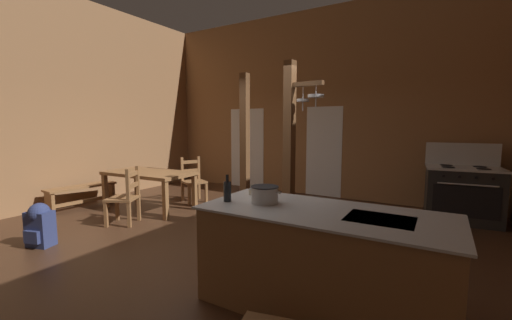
{
  "coord_description": "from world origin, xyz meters",
  "views": [
    {
      "loc": [
        2.79,
        -3.42,
        1.65
      ],
      "look_at": [
        0.31,
        0.73,
        1.11
      ],
      "focal_mm": 22.38,
      "sensor_mm": 36.0,
      "label": 1
    }
  ],
  "objects_px": {
    "dining_table": "(149,176)",
    "bottle_tall_on_counter": "(227,191)",
    "kitchen_island": "(322,260)",
    "ladderback_chair_near_window": "(125,197)",
    "stove_range": "(462,193)",
    "ladderback_chair_by_post": "(193,180)",
    "stockpot_on_counter": "(265,194)",
    "bench_along_left_wall": "(82,192)",
    "mixing_bowl_on_counter": "(256,192)",
    "backpack": "(40,223)"
  },
  "relations": [
    {
      "from": "dining_table",
      "to": "bottle_tall_on_counter",
      "type": "bearing_deg",
      "value": -28.46
    },
    {
      "from": "kitchen_island",
      "to": "ladderback_chair_near_window",
      "type": "relative_size",
      "value": 2.28
    },
    {
      "from": "stove_range",
      "to": "ladderback_chair_by_post",
      "type": "relative_size",
      "value": 1.39
    },
    {
      "from": "kitchen_island",
      "to": "stockpot_on_counter",
      "type": "distance_m",
      "value": 0.78
    },
    {
      "from": "dining_table",
      "to": "bench_along_left_wall",
      "type": "relative_size",
      "value": 1.33
    },
    {
      "from": "bench_along_left_wall",
      "to": "stockpot_on_counter",
      "type": "height_order",
      "value": "stockpot_on_counter"
    },
    {
      "from": "dining_table",
      "to": "ladderback_chair_near_window",
      "type": "distance_m",
      "value": 0.95
    },
    {
      "from": "dining_table",
      "to": "ladderback_chair_near_window",
      "type": "relative_size",
      "value": 1.83
    },
    {
      "from": "stockpot_on_counter",
      "to": "mixing_bowl_on_counter",
      "type": "relative_size",
      "value": 2.07
    },
    {
      "from": "ladderback_chair_near_window",
      "to": "bottle_tall_on_counter",
      "type": "distance_m",
      "value": 2.88
    },
    {
      "from": "dining_table",
      "to": "ladderback_chair_near_window",
      "type": "xyz_separation_m",
      "value": [
        0.4,
        -0.84,
        -0.2
      ]
    },
    {
      "from": "stove_range",
      "to": "bench_along_left_wall",
      "type": "bearing_deg",
      "value": -156.3
    },
    {
      "from": "ladderback_chair_by_post",
      "to": "stockpot_on_counter",
      "type": "relative_size",
      "value": 2.8
    },
    {
      "from": "kitchen_island",
      "to": "backpack",
      "type": "bearing_deg",
      "value": -171.73
    },
    {
      "from": "ladderback_chair_near_window",
      "to": "ladderback_chair_by_post",
      "type": "xyz_separation_m",
      "value": [
        -0.12,
        1.77,
        0.0
      ]
    },
    {
      "from": "dining_table",
      "to": "bench_along_left_wall",
      "type": "xyz_separation_m",
      "value": [
        -1.27,
        -0.6,
        -0.35
      ]
    },
    {
      "from": "backpack",
      "to": "mixing_bowl_on_counter",
      "type": "height_order",
      "value": "mixing_bowl_on_counter"
    },
    {
      "from": "stockpot_on_counter",
      "to": "bottle_tall_on_counter",
      "type": "xyz_separation_m",
      "value": [
        -0.34,
        -0.14,
        0.02
      ]
    },
    {
      "from": "ladderback_chair_near_window",
      "to": "stockpot_on_counter",
      "type": "height_order",
      "value": "stockpot_on_counter"
    },
    {
      "from": "dining_table",
      "to": "ladderback_chair_near_window",
      "type": "height_order",
      "value": "ladderback_chair_near_window"
    },
    {
      "from": "stockpot_on_counter",
      "to": "backpack",
      "type": "bearing_deg",
      "value": -170.48
    },
    {
      "from": "stockpot_on_counter",
      "to": "mixing_bowl_on_counter",
      "type": "height_order",
      "value": "stockpot_on_counter"
    },
    {
      "from": "stove_range",
      "to": "ladderback_chair_near_window",
      "type": "relative_size",
      "value": 1.39
    },
    {
      "from": "kitchen_island",
      "to": "ladderback_chair_near_window",
      "type": "xyz_separation_m",
      "value": [
        -3.61,
        0.68,
        0.0
      ]
    },
    {
      "from": "bottle_tall_on_counter",
      "to": "dining_table",
      "type": "bearing_deg",
      "value": 151.54
    },
    {
      "from": "kitchen_island",
      "to": "stockpot_on_counter",
      "type": "xyz_separation_m",
      "value": [
        -0.58,
        -0.01,
        0.53
      ]
    },
    {
      "from": "mixing_bowl_on_counter",
      "to": "bottle_tall_on_counter",
      "type": "height_order",
      "value": "bottle_tall_on_counter"
    },
    {
      "from": "ladderback_chair_near_window",
      "to": "bottle_tall_on_counter",
      "type": "height_order",
      "value": "bottle_tall_on_counter"
    },
    {
      "from": "ladderback_chair_near_window",
      "to": "stockpot_on_counter",
      "type": "relative_size",
      "value": 2.8
    },
    {
      "from": "kitchen_island",
      "to": "ladderback_chair_by_post",
      "type": "relative_size",
      "value": 2.28
    },
    {
      "from": "kitchen_island",
      "to": "ladderback_chair_by_post",
      "type": "height_order",
      "value": "ladderback_chair_by_post"
    },
    {
      "from": "stove_range",
      "to": "stockpot_on_counter",
      "type": "distance_m",
      "value": 4.18
    },
    {
      "from": "ladderback_chair_near_window",
      "to": "bench_along_left_wall",
      "type": "relative_size",
      "value": 0.73
    },
    {
      "from": "bottle_tall_on_counter",
      "to": "stockpot_on_counter",
      "type": "bearing_deg",
      "value": 22.59
    },
    {
      "from": "ladderback_chair_near_window",
      "to": "bench_along_left_wall",
      "type": "distance_m",
      "value": 1.69
    },
    {
      "from": "kitchen_island",
      "to": "bottle_tall_on_counter",
      "type": "height_order",
      "value": "bottle_tall_on_counter"
    },
    {
      "from": "bench_along_left_wall",
      "to": "bottle_tall_on_counter",
      "type": "height_order",
      "value": "bottle_tall_on_counter"
    },
    {
      "from": "ladderback_chair_by_post",
      "to": "bottle_tall_on_counter",
      "type": "bearing_deg",
      "value": -42.84
    },
    {
      "from": "stockpot_on_counter",
      "to": "mixing_bowl_on_counter",
      "type": "xyz_separation_m",
      "value": [
        -0.26,
        0.28,
        -0.05
      ]
    },
    {
      "from": "bottle_tall_on_counter",
      "to": "stove_range",
      "type": "bearing_deg",
      "value": 61.91
    },
    {
      "from": "ladderback_chair_by_post",
      "to": "bench_along_left_wall",
      "type": "distance_m",
      "value": 2.19
    },
    {
      "from": "bench_along_left_wall",
      "to": "ladderback_chair_by_post",
      "type": "bearing_deg",
      "value": 44.64
    },
    {
      "from": "bottle_tall_on_counter",
      "to": "mixing_bowl_on_counter",
      "type": "bearing_deg",
      "value": 79.65
    },
    {
      "from": "dining_table",
      "to": "ladderback_chair_by_post",
      "type": "xyz_separation_m",
      "value": [
        0.29,
        0.93,
        -0.2
      ]
    },
    {
      "from": "ladderback_chair_near_window",
      "to": "bottle_tall_on_counter",
      "type": "bearing_deg",
      "value": -17.26
    },
    {
      "from": "mixing_bowl_on_counter",
      "to": "stockpot_on_counter",
      "type": "bearing_deg",
      "value": -46.83
    },
    {
      "from": "mixing_bowl_on_counter",
      "to": "ladderback_chair_by_post",
      "type": "bearing_deg",
      "value": 142.88
    },
    {
      "from": "stove_range",
      "to": "stockpot_on_counter",
      "type": "bearing_deg",
      "value": -114.88
    },
    {
      "from": "stove_range",
      "to": "bottle_tall_on_counter",
      "type": "height_order",
      "value": "stove_range"
    },
    {
      "from": "mixing_bowl_on_counter",
      "to": "dining_table",
      "type": "bearing_deg",
      "value": 158.38
    }
  ]
}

